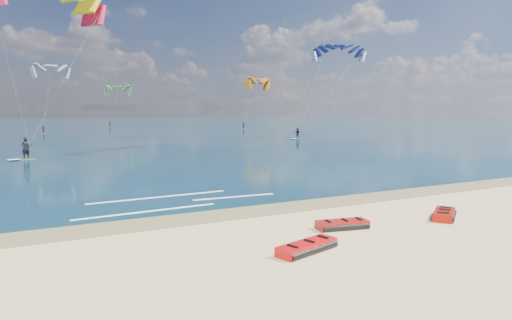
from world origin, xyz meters
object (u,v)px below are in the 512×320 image
Objects in this scene: packed_kite_mid at (342,229)px; kitesurfer_far at (320,86)px; packed_kite_left at (307,252)px; packed_kite_right at (444,218)px; kitesurfer_main at (36,63)px.

kitesurfer_far is (29.12, 43.13, 8.06)m from packed_kite_mid.
packed_kite_right is (7.91, 1.13, 0.00)m from packed_kite_left.
packed_kite_left is at bearing -84.70° from kitesurfer_main.
packed_kite_left is 55.77m from kitesurfer_far.
kitesurfer_far is at bearing 67.14° from packed_kite_mid.
packed_kite_left is 3.42m from packed_kite_mid.
kitesurfer_far is (38.95, 14.43, -0.48)m from kitesurfer_main.
kitesurfer_main is at bearing 80.68° from packed_kite_right.
packed_kite_left is at bearing -136.68° from packed_kite_mid.
packed_kite_left is at bearing 152.03° from packed_kite_right.
packed_kite_mid is 31.52m from kitesurfer_main.
kitesurfer_far reaches higher than packed_kite_right.
packed_kite_right is 0.14× the size of kitesurfer_far.
kitesurfer_main is at bearing -154.77° from kitesurfer_far.
packed_kite_left is 1.13× the size of packed_kite_mid.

